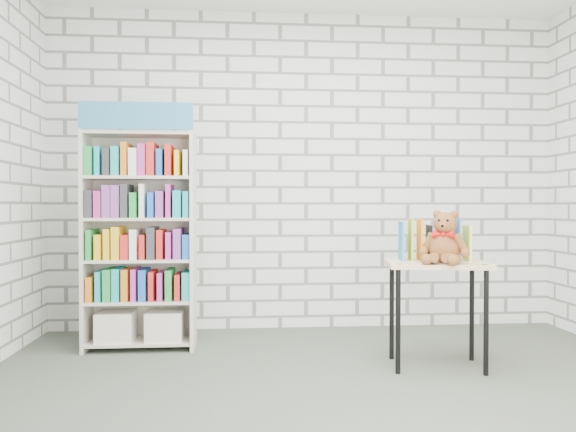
{
  "coord_description": "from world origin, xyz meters",
  "views": [
    {
      "loc": [
        -0.58,
        -2.98,
        1.09
      ],
      "look_at": [
        -0.25,
        0.95,
        1.02
      ],
      "focal_mm": 35.0,
      "sensor_mm": 36.0,
      "label": 1
    }
  ],
  "objects": [
    {
      "name": "table_books",
      "position": [
        0.75,
        0.8,
        0.85
      ],
      "size": [
        0.49,
        0.27,
        0.27
      ],
      "color": "teal",
      "rests_on": "display_table"
    },
    {
      "name": "display_table",
      "position": [
        0.74,
        0.69,
        0.61
      ],
      "size": [
        0.72,
        0.55,
        0.71
      ],
      "color": "#E0B886",
      "rests_on": "ground"
    },
    {
      "name": "bookshelf",
      "position": [
        -1.34,
        1.36,
        0.84
      ],
      "size": [
        0.82,
        0.32,
        1.85
      ],
      "color": "beige",
      "rests_on": "ground"
    },
    {
      "name": "room_shell",
      "position": [
        0.0,
        0.0,
        1.78
      ],
      "size": [
        4.52,
        4.02,
        2.81
      ],
      "color": "silver",
      "rests_on": "ground"
    },
    {
      "name": "ground",
      "position": [
        0.0,
        0.0,
        0.0
      ],
      "size": [
        4.5,
        4.5,
        0.0
      ],
      "primitive_type": "plane",
      "color": "#41483D",
      "rests_on": "ground"
    },
    {
      "name": "teddy_bear",
      "position": [
        0.75,
        0.59,
        0.85
      ],
      "size": [
        0.34,
        0.32,
        0.35
      ],
      "color": "brown",
      "rests_on": "display_table"
    }
  ]
}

